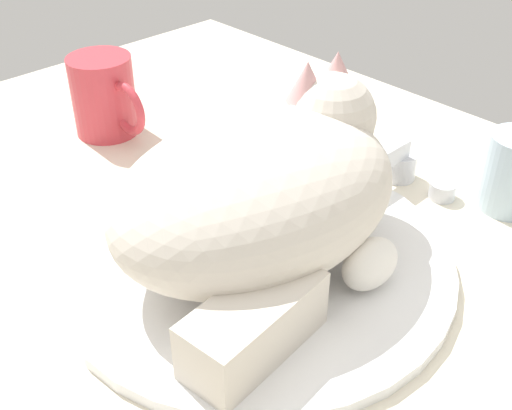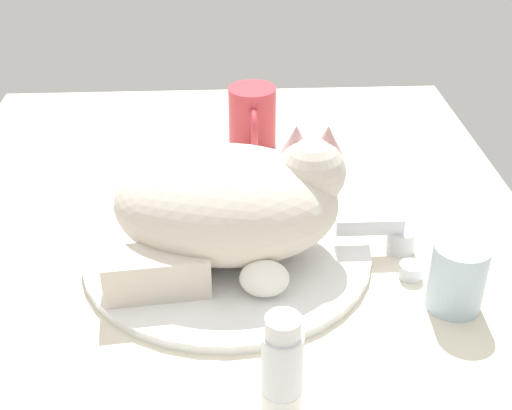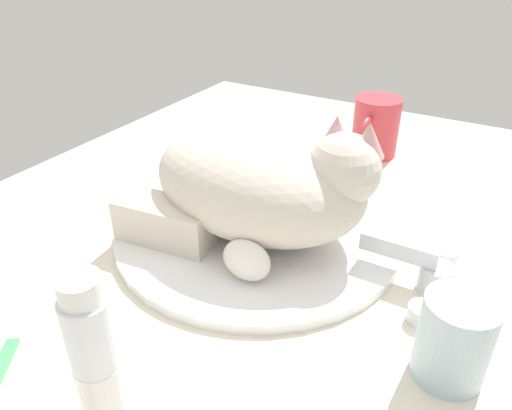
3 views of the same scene
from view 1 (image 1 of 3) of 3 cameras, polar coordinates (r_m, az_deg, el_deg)
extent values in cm
cube|color=silver|center=(59.99, 0.02, -6.37)|extent=(110.00, 82.50, 3.00)
cylinder|color=white|center=(58.65, 0.02, -4.82)|extent=(35.55, 35.55, 1.18)
cylinder|color=silver|center=(72.12, 12.61, 3.43)|extent=(3.60, 3.60, 3.03)
cube|color=silver|center=(67.82, 10.81, 4.02)|extent=(2.00, 8.37, 2.00)
cylinder|color=silver|center=(75.10, 9.15, 4.64)|extent=(2.80, 2.80, 1.80)
cylinder|color=silver|center=(70.11, 16.18, 1.27)|extent=(2.80, 2.80, 1.80)
ellipsoid|color=beige|center=(54.47, 0.02, 0.90)|extent=(21.23, 28.15, 12.87)
sphere|color=beige|center=(59.58, 6.68, 7.74)|extent=(8.84, 8.84, 8.26)
ellipsoid|color=white|center=(59.42, 5.42, 5.64)|extent=(4.92, 5.69, 4.54)
cone|color=#DB9E9E|center=(57.81, 4.56, 10.85)|extent=(3.98, 3.98, 3.72)
cone|color=#DB9E9E|center=(60.26, 7.19, 11.70)|extent=(3.98, 3.98, 3.72)
cube|color=beige|center=(48.10, -0.18, -10.56)|extent=(6.27, 12.29, 5.05)
ellipsoid|color=white|center=(54.49, 10.05, -5.16)|extent=(4.00, 5.85, 4.55)
cylinder|color=#C63842|center=(80.55, -13.36, 9.43)|extent=(7.61, 7.61, 9.66)
torus|color=#C63842|center=(76.62, -11.34, 8.36)|extent=(6.41, 1.00, 6.41)
camera|label=2|loc=(0.51, 103.43, 8.14)|focal=48.55mm
camera|label=3|loc=(0.58, 61.52, 14.36)|focal=34.40mm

